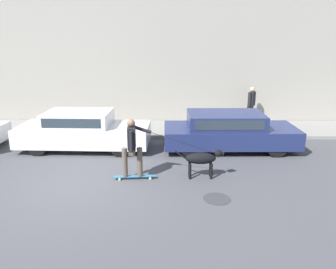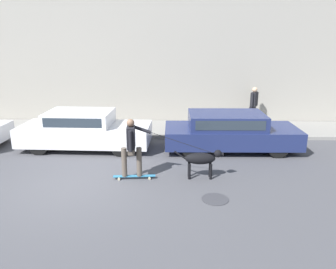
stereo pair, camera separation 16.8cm
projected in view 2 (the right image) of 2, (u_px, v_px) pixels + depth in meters
The scene contains 9 objects.
ground_plane at pixel (77, 185), 8.22m from camera, with size 36.00×36.00×0.00m, color #47474C.
back_wall at pixel (118, 57), 13.72m from camera, with size 32.00×0.30×5.62m.
sidewalk_curb at pixel (115, 129), 13.17m from camera, with size 30.00×2.40×0.12m.
parked_car_1 at pixel (84, 130), 10.82m from camera, with size 4.29×1.78×1.26m.
parked_car_2 at pixel (230, 132), 10.69m from camera, with size 4.33×1.84×1.23m.
dog at pixel (202, 159), 8.48m from camera, with size 1.28×0.32×0.78m.
skateboarder at pixel (132, 146), 8.30m from camera, with size 2.72×0.57×1.61m.
pedestrian_with_bag at pixel (254, 104), 13.31m from camera, with size 0.44×0.63×1.55m.
manhole_cover at pixel (215, 199), 7.45m from camera, with size 0.62×0.62×0.01m.
Camera 2 is at (2.49, -7.47, 3.50)m, focal length 35.00 mm.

